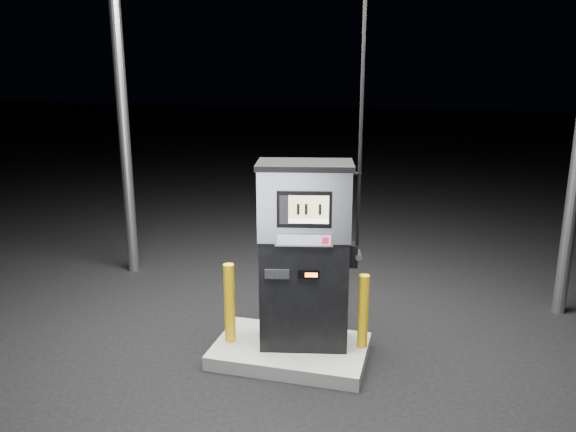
# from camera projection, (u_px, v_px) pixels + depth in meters

# --- Properties ---
(ground) EXTENTS (80.00, 80.00, 0.00)m
(ground) POSITION_uv_depth(u_px,v_px,m) (291.00, 357.00, 6.00)
(ground) COLOR black
(ground) RESTS_ON ground
(pump_island) EXTENTS (1.60, 1.00, 0.15)m
(pump_island) POSITION_uv_depth(u_px,v_px,m) (291.00, 351.00, 5.98)
(pump_island) COLOR slate
(pump_island) RESTS_ON ground
(fuel_dispenser) EXTENTS (1.12, 0.76, 4.04)m
(fuel_dispenser) POSITION_uv_depth(u_px,v_px,m) (305.00, 253.00, 5.77)
(fuel_dispenser) COLOR black
(fuel_dispenser) RESTS_ON pump_island
(bollard_left) EXTENTS (0.13, 0.13, 0.87)m
(bollard_left) POSITION_uv_depth(u_px,v_px,m) (230.00, 303.00, 5.94)
(bollard_left) COLOR yellow
(bollard_left) RESTS_ON pump_island
(bollard_right) EXTENTS (0.12, 0.12, 0.80)m
(bollard_right) POSITION_uv_depth(u_px,v_px,m) (363.00, 311.00, 5.83)
(bollard_right) COLOR yellow
(bollard_right) RESTS_ON pump_island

